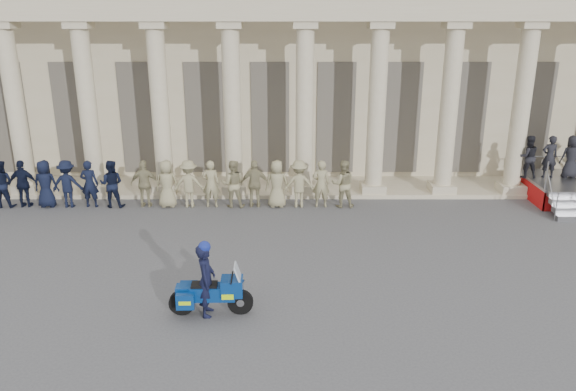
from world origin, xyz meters
The scene contains 5 objects.
ground centered at (0.00, 0.00, 0.00)m, with size 90.00×90.00×0.00m, color #464649.
building centered at (0.00, 14.74, 4.52)m, with size 40.00×12.50×9.00m.
officer_rank centered at (-5.57, 6.70, 0.85)m, with size 17.39×0.64×1.70m.
motorcycle centered at (-1.05, -0.69, 0.54)m, with size 1.94×0.80×1.24m.
rider centered at (-1.15, -0.69, 0.90)m, with size 0.43×0.64×1.82m.
Camera 1 is at (0.70, -12.13, 6.72)m, focal length 35.00 mm.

